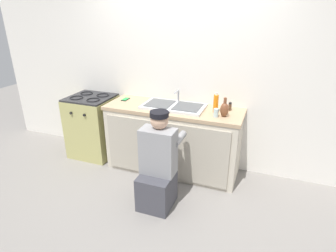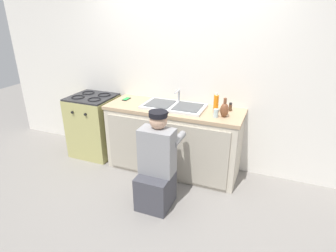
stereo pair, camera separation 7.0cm
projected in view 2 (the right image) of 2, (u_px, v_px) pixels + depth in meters
name	position (u px, v px, depth m)	size (l,w,h in m)	color
ground_plane	(165.00, 179.00, 3.71)	(12.00, 12.00, 0.00)	gray
back_wall	(183.00, 76.00, 3.78)	(6.00, 0.10, 2.50)	silver
counter_cabinet	(173.00, 141.00, 3.80)	(1.75, 0.62, 0.86)	beige
countertop	(174.00, 109.00, 3.63)	(1.79, 0.62, 0.04)	tan
sink_double_basin	(174.00, 106.00, 3.61)	(0.80, 0.44, 0.19)	silver
stove_range	(94.00, 125.00, 4.23)	(0.63, 0.62, 0.93)	tan
plumber_person	(157.00, 168.00, 3.09)	(0.42, 0.61, 1.10)	#3F3F47
vase_decorative	(224.00, 110.00, 3.27)	(0.10, 0.10, 0.23)	brown
water_glass	(216.00, 113.00, 3.28)	(0.06, 0.06, 0.10)	#ADC6CC
spice_bottle_pepper	(230.00, 107.00, 3.48)	(0.04, 0.04, 0.10)	#513823
soap_bottle_orange	(216.00, 104.00, 3.40)	(0.06, 0.06, 0.25)	orange
cell_phone	(126.00, 99.00, 3.94)	(0.07, 0.14, 0.01)	black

